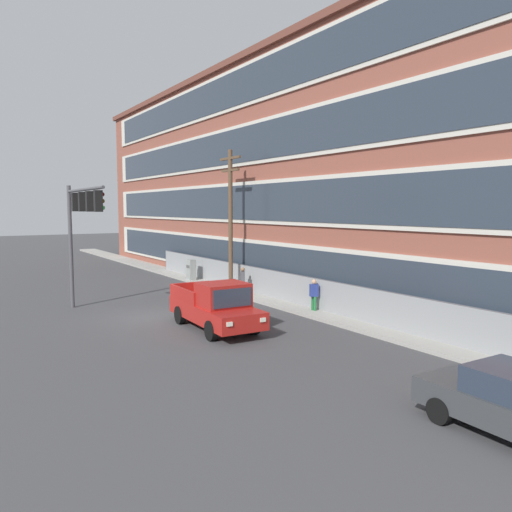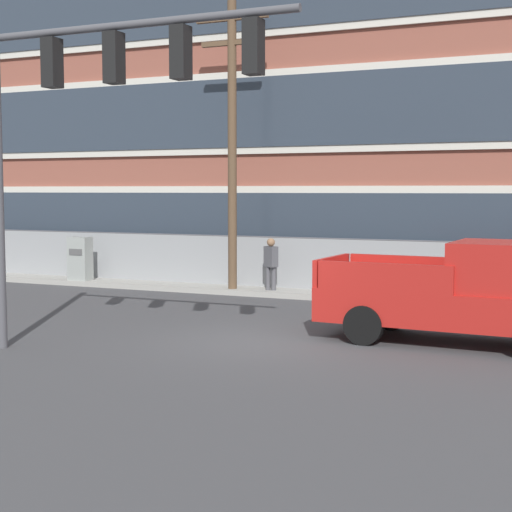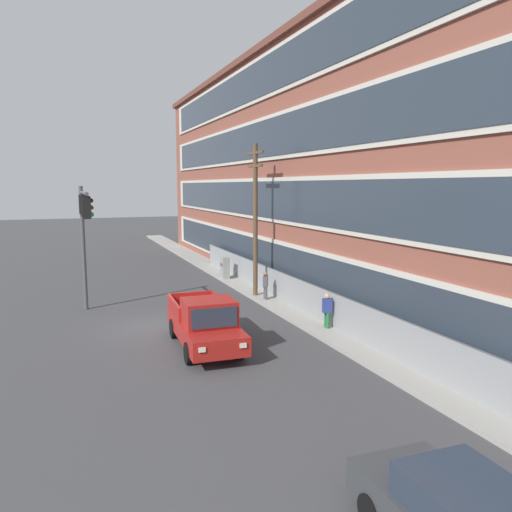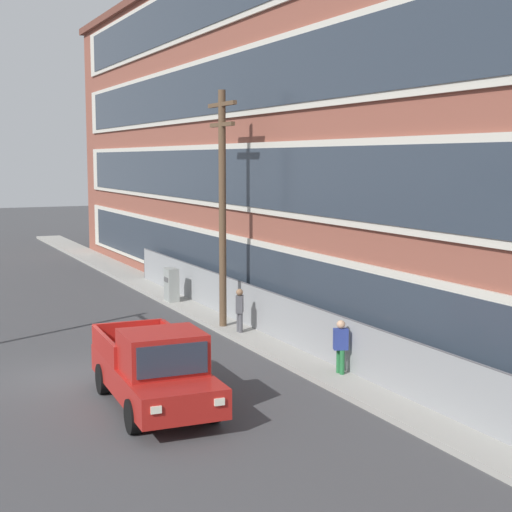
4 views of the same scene
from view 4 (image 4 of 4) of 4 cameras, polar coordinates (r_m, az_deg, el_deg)
name	(u,v)px [view 4 (image 4 of 4)]	position (r m, az deg, el deg)	size (l,w,h in m)	color
ground_plane	(67,376)	(23.27, -13.61, -8.51)	(160.00, 160.00, 0.00)	#424244
sidewalk_building_side	(283,349)	(25.50, 1.96, -6.74)	(80.00, 1.80, 0.16)	#9E9B93
brick_mill_building	(368,129)	(30.65, 8.16, 9.10)	(53.59, 9.77, 14.54)	brown
chain_link_fence	(301,328)	(24.91, 3.31, -5.23)	(33.02, 0.06, 1.70)	gray
pickup_truck_red	(156,371)	(19.74, -7.31, -8.27)	(5.61, 2.34, 2.08)	#AD1E19
utility_pole_near_corner	(222,200)	(27.90, -2.46, 4.08)	(2.28, 0.26, 8.56)	brown
electrical_cabinet	(172,287)	(33.40, -6.16, -2.22)	(0.71, 0.48, 1.57)	#939993
pedestrian_near_cabinet	(341,345)	(22.27, 6.18, -6.47)	(0.36, 0.46, 1.69)	#236B38
pedestrian_by_fence	(240,309)	(27.33, -1.20, -3.88)	(0.47, 0.41, 1.69)	#4C4C51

